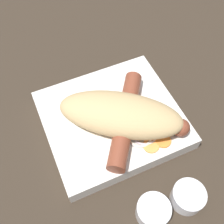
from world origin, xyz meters
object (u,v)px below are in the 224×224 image
at_px(sausage, 126,119).
at_px(condiment_cup_near, 153,211).
at_px(bread_roll, 121,114).
at_px(condiment_cup_far, 188,197).
at_px(food_tray, 112,120).

bearing_deg(sausage, condiment_cup_near, 81.20).
distance_m(bread_roll, condiment_cup_far, 0.16).
height_order(bread_roll, condiment_cup_far, bread_roll).
relative_size(bread_roll, condiment_cup_far, 4.27).
relative_size(food_tray, condiment_cup_near, 4.58).
height_order(food_tray, sausage, sausage).
xyz_separation_m(food_tray, bread_roll, (-0.01, 0.02, 0.04)).
xyz_separation_m(bread_roll, condiment_cup_near, (0.01, 0.14, -0.04)).
bearing_deg(bread_roll, condiment_cup_far, 105.75).
bearing_deg(food_tray, bread_roll, 109.55).
height_order(bread_roll, condiment_cup_near, bread_roll).
bearing_deg(condiment_cup_far, sausage, -76.45).
distance_m(food_tray, sausage, 0.04).
bearing_deg(sausage, bread_roll, -31.39).
xyz_separation_m(sausage, condiment_cup_near, (0.02, 0.14, -0.03)).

